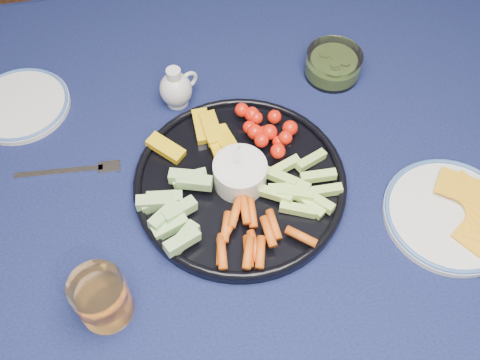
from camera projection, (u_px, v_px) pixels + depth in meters
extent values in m
plane|color=#58301E|center=(260.00, 314.00, 1.54)|extent=(4.00, 4.00, 0.00)
cylinder|color=#52351B|center=(476.00, 89.00, 1.55)|extent=(0.07, 0.07, 0.70)
cube|color=#52351B|center=(273.00, 178.00, 0.94)|extent=(1.60, 1.00, 0.04)
cube|color=#0D1336|center=(274.00, 171.00, 0.92)|extent=(1.66, 1.06, 0.01)
cube|color=#0D1336|center=(222.00, 30.00, 1.32)|extent=(1.66, 0.01, 0.30)
cylinder|color=black|center=(240.00, 184.00, 0.89)|extent=(0.35, 0.35, 0.02)
torus|color=black|center=(240.00, 180.00, 0.88)|extent=(0.35, 0.35, 0.01)
cylinder|color=silver|center=(240.00, 174.00, 0.86)|extent=(0.09, 0.09, 0.05)
cylinder|color=white|center=(240.00, 167.00, 0.85)|extent=(0.08, 0.08, 0.01)
cylinder|color=silver|center=(178.00, 101.00, 1.00)|extent=(0.04, 0.04, 0.01)
ellipsoid|color=silver|center=(176.00, 89.00, 0.97)|extent=(0.06, 0.06, 0.07)
cylinder|color=silver|center=(174.00, 76.00, 0.94)|extent=(0.03, 0.03, 0.03)
torus|color=silver|center=(189.00, 80.00, 0.97)|extent=(0.04, 0.02, 0.04)
torus|color=#3C62A8|center=(175.00, 80.00, 0.95)|extent=(0.03, 0.03, 0.00)
cylinder|color=silver|center=(333.00, 64.00, 1.02)|extent=(0.11, 0.11, 0.05)
cylinder|color=#506E1F|center=(332.00, 68.00, 1.02)|extent=(0.09, 0.09, 0.03)
cylinder|color=silver|center=(449.00, 215.00, 0.86)|extent=(0.21, 0.21, 0.01)
torus|color=#3C62A8|center=(451.00, 213.00, 0.85)|extent=(0.21, 0.21, 0.01)
cylinder|color=silver|center=(102.00, 298.00, 0.74)|extent=(0.08, 0.08, 0.09)
cylinder|color=orange|center=(105.00, 303.00, 0.76)|extent=(0.07, 0.07, 0.05)
cube|color=white|center=(59.00, 172.00, 0.91)|extent=(0.15, 0.02, 0.00)
cube|color=white|center=(109.00, 167.00, 0.92)|extent=(0.04, 0.03, 0.00)
cube|color=white|center=(461.00, 261.00, 0.82)|extent=(0.14, 0.05, 0.00)
cylinder|color=silver|center=(21.00, 105.00, 0.99)|extent=(0.18, 0.18, 0.01)
torus|color=#3C62A8|center=(20.00, 103.00, 0.98)|extent=(0.18, 0.18, 0.01)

